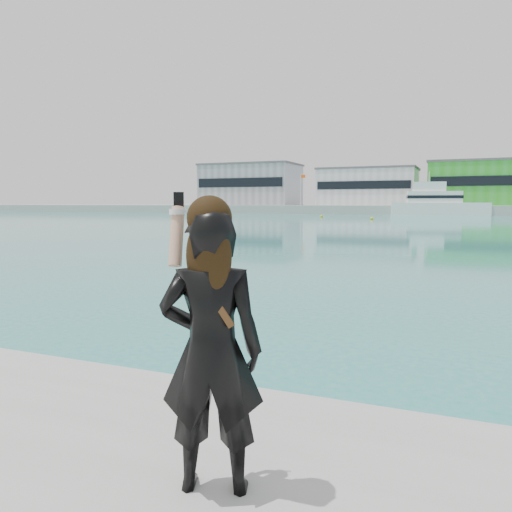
{
  "coord_description": "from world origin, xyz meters",
  "views": [
    {
      "loc": [
        1.29,
        -3.26,
        2.56
      ],
      "look_at": [
        -0.08,
        0.03,
        2.18
      ],
      "focal_mm": 35.0,
      "sensor_mm": 36.0,
      "label": 1
    }
  ],
  "objects_px": {
    "buoy_far": "(372,219)",
    "motor_yacht": "(436,203)",
    "woman": "(211,343)",
    "buoy_extra": "(322,217)"
  },
  "relations": [
    {
      "from": "woman",
      "to": "buoy_extra",
      "type": "bearing_deg",
      "value": -95.0
    },
    {
      "from": "motor_yacht",
      "to": "buoy_far",
      "type": "relative_size",
      "value": 40.89
    },
    {
      "from": "motor_yacht",
      "to": "woman",
      "type": "relative_size",
      "value": 11.21
    },
    {
      "from": "buoy_far",
      "to": "woman",
      "type": "relative_size",
      "value": 0.27
    },
    {
      "from": "woman",
      "to": "motor_yacht",
      "type": "bearing_deg",
      "value": -107.56
    },
    {
      "from": "motor_yacht",
      "to": "buoy_extra",
      "type": "bearing_deg",
      "value": -136.08
    },
    {
      "from": "motor_yacht",
      "to": "buoy_far",
      "type": "height_order",
      "value": "motor_yacht"
    },
    {
      "from": "motor_yacht",
      "to": "woman",
      "type": "distance_m",
      "value": 111.51
    },
    {
      "from": "buoy_far",
      "to": "woman",
      "type": "height_order",
      "value": "woman"
    },
    {
      "from": "buoy_far",
      "to": "motor_yacht",
      "type": "bearing_deg",
      "value": 77.72
    }
  ]
}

